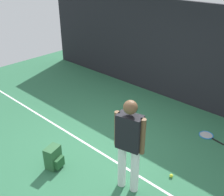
{
  "coord_description": "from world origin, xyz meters",
  "views": [
    {
      "loc": [
        3.38,
        -3.24,
        3.56
      ],
      "look_at": [
        0.0,
        0.4,
        1.0
      ],
      "focal_mm": 43.67,
      "sensor_mm": 36.0,
      "label": 1
    }
  ],
  "objects_px": {
    "tennis_ball_by_fence": "(171,176)",
    "tennis_racket": "(207,136)",
    "backpack": "(54,158)",
    "tennis_player": "(129,142)"
  },
  "relations": [
    {
      "from": "tennis_player",
      "to": "backpack",
      "type": "xyz_separation_m",
      "value": [
        -1.36,
        -0.55,
        -0.76
      ]
    },
    {
      "from": "backpack",
      "to": "tennis_ball_by_fence",
      "type": "xyz_separation_m",
      "value": [
        1.79,
        1.27,
        -0.18
      ]
    },
    {
      "from": "tennis_racket",
      "to": "tennis_player",
      "type": "bearing_deg",
      "value": 92.95
    },
    {
      "from": "tennis_racket",
      "to": "tennis_ball_by_fence",
      "type": "xyz_separation_m",
      "value": [
        0.1,
        -1.66,
        0.02
      ]
    },
    {
      "from": "tennis_player",
      "to": "tennis_ball_by_fence",
      "type": "xyz_separation_m",
      "value": [
        0.43,
        0.72,
        -0.93
      ]
    },
    {
      "from": "tennis_ball_by_fence",
      "to": "tennis_racket",
      "type": "bearing_deg",
      "value": 93.41
    },
    {
      "from": "tennis_player",
      "to": "tennis_ball_by_fence",
      "type": "relative_size",
      "value": 25.76
    },
    {
      "from": "tennis_racket",
      "to": "tennis_ball_by_fence",
      "type": "distance_m",
      "value": 1.67
    },
    {
      "from": "tennis_player",
      "to": "tennis_ball_by_fence",
      "type": "bearing_deg",
      "value": 45.77
    },
    {
      "from": "tennis_player",
      "to": "tennis_racket",
      "type": "xyz_separation_m",
      "value": [
        0.33,
        2.39,
        -0.95
      ]
    }
  ]
}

